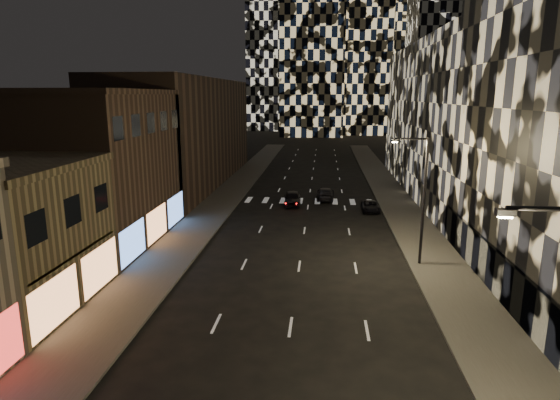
% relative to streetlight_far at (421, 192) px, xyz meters
% --- Properties ---
extents(sidewalk_left, '(4.00, 120.00, 0.15)m').
position_rel_streetlight_far_xyz_m(sidewalk_left, '(-18.35, 20.00, -5.28)').
color(sidewalk_left, '#47443F').
rests_on(sidewalk_left, ground).
extents(sidewalk_right, '(4.00, 120.00, 0.15)m').
position_rel_streetlight_far_xyz_m(sidewalk_right, '(1.65, 20.00, -5.28)').
color(sidewalk_right, '#47443F').
rests_on(sidewalk_right, ground).
extents(curb_left, '(0.20, 120.00, 0.15)m').
position_rel_streetlight_far_xyz_m(curb_left, '(-16.25, 20.00, -5.28)').
color(curb_left, '#4C4C47').
rests_on(curb_left, ground).
extents(curb_right, '(0.20, 120.00, 0.15)m').
position_rel_streetlight_far_xyz_m(curb_right, '(-0.45, 20.00, -5.28)').
color(curb_right, '#4C4C47').
rests_on(curb_right, ground).
extents(retail_brown, '(10.00, 15.00, 12.00)m').
position_rel_streetlight_far_xyz_m(retail_brown, '(-25.35, 3.50, 0.65)').
color(retail_brown, '#4B382B').
rests_on(retail_brown, ground).
extents(retail_filler_left, '(10.00, 40.00, 14.00)m').
position_rel_streetlight_far_xyz_m(retail_filler_left, '(-25.35, 30.00, 1.65)').
color(retail_filler_left, '#4B382B').
rests_on(retail_filler_left, ground).
extents(midrise_base, '(0.60, 25.00, 3.00)m').
position_rel_streetlight_far_xyz_m(midrise_base, '(3.95, -5.50, -3.85)').
color(midrise_base, '#383838').
rests_on(midrise_base, ground).
extents(midrise_filler_right, '(16.00, 40.00, 18.00)m').
position_rel_streetlight_far_xyz_m(midrise_filler_right, '(11.65, 27.00, 3.65)').
color(midrise_filler_right, '#232326').
rests_on(midrise_filler_right, ground).
extents(streetlight_far, '(2.55, 0.25, 9.00)m').
position_rel_streetlight_far_xyz_m(streetlight_far, '(0.00, 0.00, 0.00)').
color(streetlight_far, black).
rests_on(streetlight_far, sidewalk_right).
extents(car_dark_midlane, '(2.04, 4.56, 1.52)m').
position_rel_streetlight_far_xyz_m(car_dark_midlane, '(-10.09, 17.85, -4.59)').
color(car_dark_midlane, black).
rests_on(car_dark_midlane, ground).
extents(car_dark_oncoming, '(2.08, 4.85, 1.39)m').
position_rel_streetlight_far_xyz_m(car_dark_oncoming, '(-6.45, 20.94, -4.66)').
color(car_dark_oncoming, black).
rests_on(car_dark_oncoming, ground).
extents(car_dark_rightlane, '(1.79, 3.88, 1.08)m').
position_rel_streetlight_far_xyz_m(car_dark_rightlane, '(-1.75, 15.68, -4.81)').
color(car_dark_rightlane, black).
rests_on(car_dark_rightlane, ground).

